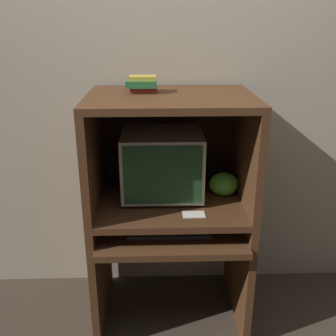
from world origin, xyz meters
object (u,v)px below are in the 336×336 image
crt_monitor (162,163)px  snack_bag (224,184)px  book_stack (142,84)px  keyboard (169,231)px  mouse (224,229)px

crt_monitor → snack_bag: crt_monitor is taller
book_stack → crt_monitor: bearing=-2.0°
crt_monitor → keyboard: crt_monitor is taller
mouse → keyboard: bearing=-179.0°
keyboard → mouse: size_ratio=7.15×
book_stack → keyboard: bearing=-59.7°
mouse → book_stack: size_ratio=0.39×
keyboard → snack_bag: bearing=33.1°
keyboard → book_stack: 0.79m
snack_bag → crt_monitor: bearing=176.9°
crt_monitor → book_stack: 0.45m
crt_monitor → keyboard: 0.38m
mouse → book_stack: bearing=152.3°
snack_bag → book_stack: (-0.45, 0.02, 0.56)m
snack_bag → book_stack: size_ratio=1.02×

